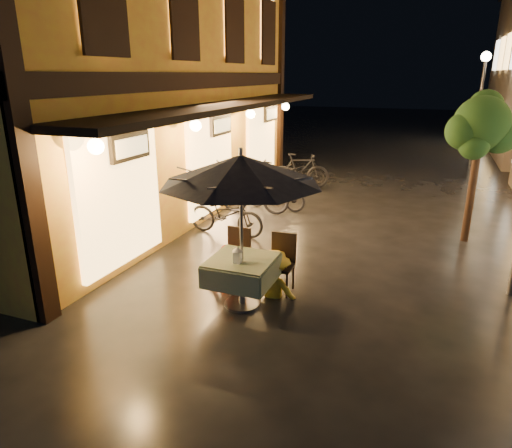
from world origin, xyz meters
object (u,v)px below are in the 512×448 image
at_px(cafe_table, 242,270).
at_px(patio_umbrella, 241,170).
at_px(table_lantern, 237,254).
at_px(person_orange, 227,246).
at_px(person_yellow, 275,252).
at_px(bicycle_0, 226,214).

height_order(cafe_table, patio_umbrella, patio_umbrella).
bearing_deg(table_lantern, person_orange, 126.00).
xyz_separation_m(person_orange, person_yellow, (0.83, 0.03, 0.00)).
relative_size(cafe_table, table_lantern, 3.96).
xyz_separation_m(cafe_table, bicycle_0, (-1.62, 2.92, -0.11)).
bearing_deg(cafe_table, patio_umbrella, 143.13).
xyz_separation_m(person_yellow, bicycle_0, (-1.96, 2.39, -0.27)).
relative_size(cafe_table, person_orange, 0.67).
relative_size(patio_umbrella, person_orange, 1.67).
xyz_separation_m(cafe_table, person_yellow, (0.35, 0.53, 0.15)).
bearing_deg(cafe_table, bicycle_0, 118.99).
bearing_deg(table_lantern, patio_umbrella, 90.00).
relative_size(cafe_table, patio_umbrella, 0.40).
bearing_deg(patio_umbrella, cafe_table, -36.87).
bearing_deg(bicycle_0, table_lantern, -149.85).
distance_m(cafe_table, patio_umbrella, 1.56).
height_order(cafe_table, bicycle_0, bicycle_0).
distance_m(patio_umbrella, bicycle_0, 3.73).
bearing_deg(person_yellow, person_orange, 0.18).
height_order(person_orange, person_yellow, person_yellow).
relative_size(person_yellow, bicycle_0, 0.82).
distance_m(table_lantern, person_orange, 0.83).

